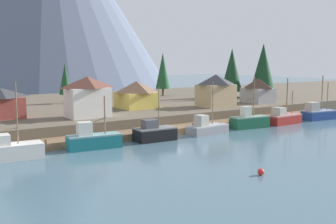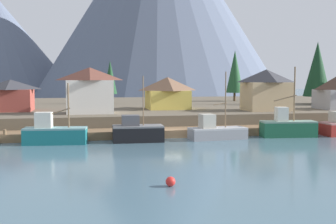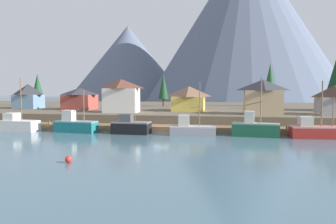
{
  "view_description": "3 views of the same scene",
  "coord_description": "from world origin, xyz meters",
  "px_view_note": "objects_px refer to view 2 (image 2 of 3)",
  "views": [
    {
      "loc": [
        -35.3,
        -50.86,
        11.73
      ],
      "look_at": [
        1.54,
        3.88,
        3.21
      ],
      "focal_mm": 42.78,
      "sensor_mm": 36.0,
      "label": 1
    },
    {
      "loc": [
        -11.02,
        -51.26,
        7.59
      ],
      "look_at": [
        0.08,
        2.89,
        3.11
      ],
      "focal_mm": 44.74,
      "sensor_mm": 36.0,
      "label": 2
    },
    {
      "loc": [
        10.09,
        -53.59,
        7.53
      ],
      "look_at": [
        0.77,
        2.58,
        3.27
      ],
      "focal_mm": 35.49,
      "sensor_mm": 36.0,
      "label": 3
    }
  ],
  "objects_px": {
    "fishing_boat_green": "(288,127)",
    "house_yellow": "(167,93)",
    "house_white": "(90,90)",
    "fishing_boat_teal": "(54,134)",
    "conifer_near_left": "(317,69)",
    "fishing_boat_black": "(137,132)",
    "house_tan": "(266,90)",
    "channel_buoy": "(171,182)",
    "house_grey": "(336,92)",
    "conifer_near_right": "(110,77)",
    "fishing_boat_grey": "(216,131)",
    "house_red": "(11,95)",
    "conifer_mid_right": "(235,72)"
  },
  "relations": [
    {
      "from": "fishing_boat_green",
      "to": "conifer_near_left",
      "type": "relative_size",
      "value": 0.74
    },
    {
      "from": "fishing_boat_teal",
      "to": "house_red",
      "type": "xyz_separation_m",
      "value": [
        -7.65,
        19.01,
        3.79
      ]
    },
    {
      "from": "house_grey",
      "to": "conifer_near_left",
      "type": "height_order",
      "value": "conifer_near_left"
    },
    {
      "from": "fishing_boat_green",
      "to": "conifer_near_left",
      "type": "xyz_separation_m",
      "value": [
        19.58,
        25.8,
        8.11
      ]
    },
    {
      "from": "fishing_boat_teal",
      "to": "conifer_near_left",
      "type": "height_order",
      "value": "conifer_near_left"
    },
    {
      "from": "house_grey",
      "to": "conifer_near_right",
      "type": "relative_size",
      "value": 0.68
    },
    {
      "from": "fishing_boat_green",
      "to": "conifer_near_left",
      "type": "bearing_deg",
      "value": 59.6
    },
    {
      "from": "house_tan",
      "to": "house_red",
      "type": "distance_m",
      "value": 39.98
    },
    {
      "from": "fishing_boat_grey",
      "to": "conifer_mid_right",
      "type": "height_order",
      "value": "conifer_mid_right"
    },
    {
      "from": "house_grey",
      "to": "conifer_near_left",
      "type": "relative_size",
      "value": 0.48
    },
    {
      "from": "fishing_boat_grey",
      "to": "house_grey",
      "type": "height_order",
      "value": "fishing_boat_grey"
    },
    {
      "from": "fishing_boat_green",
      "to": "house_yellow",
      "type": "xyz_separation_m",
      "value": [
        -12.12,
        18.51,
        3.94
      ]
    },
    {
      "from": "fishing_boat_green",
      "to": "house_yellow",
      "type": "bearing_deg",
      "value": 130.02
    },
    {
      "from": "fishing_boat_black",
      "to": "fishing_boat_green",
      "type": "height_order",
      "value": "fishing_boat_green"
    },
    {
      "from": "house_tan",
      "to": "conifer_mid_right",
      "type": "xyz_separation_m",
      "value": [
        4.82,
        26.76,
        3.26
      ]
    },
    {
      "from": "house_yellow",
      "to": "house_white",
      "type": "bearing_deg",
      "value": -152.74
    },
    {
      "from": "house_red",
      "to": "conifer_mid_right",
      "type": "distance_m",
      "value": 48.56
    },
    {
      "from": "fishing_boat_teal",
      "to": "channel_buoy",
      "type": "xyz_separation_m",
      "value": [
        9.25,
        -21.32,
        -0.85
      ]
    },
    {
      "from": "fishing_boat_black",
      "to": "conifer_mid_right",
      "type": "xyz_separation_m",
      "value": [
        26.88,
        38.78,
        7.91
      ]
    },
    {
      "from": "fishing_boat_teal",
      "to": "fishing_boat_green",
      "type": "distance_m",
      "value": 29.28
    },
    {
      "from": "fishing_boat_black",
      "to": "house_tan",
      "type": "relative_size",
      "value": 1.11
    },
    {
      "from": "house_white",
      "to": "house_yellow",
      "type": "bearing_deg",
      "value": 27.26
    },
    {
      "from": "house_grey",
      "to": "conifer_near_right",
      "type": "height_order",
      "value": "conifer_near_right"
    },
    {
      "from": "fishing_boat_black",
      "to": "house_tan",
      "type": "bearing_deg",
      "value": 30.85
    },
    {
      "from": "fishing_boat_green",
      "to": "channel_buoy",
      "type": "xyz_separation_m",
      "value": [
        -20.03,
        -21.37,
        -0.91
      ]
    },
    {
      "from": "fishing_boat_teal",
      "to": "house_tan",
      "type": "distance_m",
      "value": 34.21
    },
    {
      "from": "fishing_boat_teal",
      "to": "house_grey",
      "type": "height_order",
      "value": "house_grey"
    },
    {
      "from": "fishing_boat_grey",
      "to": "house_grey",
      "type": "bearing_deg",
      "value": 22.37
    },
    {
      "from": "fishing_boat_teal",
      "to": "channel_buoy",
      "type": "bearing_deg",
      "value": -60.38
    },
    {
      "from": "house_red",
      "to": "channel_buoy",
      "type": "distance_m",
      "value": 43.97
    },
    {
      "from": "house_tan",
      "to": "channel_buoy",
      "type": "relative_size",
      "value": 10.06
    },
    {
      "from": "house_tan",
      "to": "fishing_boat_grey",
      "type": "bearing_deg",
      "value": -135.32
    },
    {
      "from": "house_tan",
      "to": "channel_buoy",
      "type": "height_order",
      "value": "house_tan"
    },
    {
      "from": "conifer_near_right",
      "to": "house_yellow",
      "type": "bearing_deg",
      "value": -62.71
    },
    {
      "from": "fishing_boat_green",
      "to": "house_tan",
      "type": "distance_m",
      "value": 13.0
    },
    {
      "from": "fishing_boat_grey",
      "to": "house_grey",
      "type": "distance_m",
      "value": 28.14
    },
    {
      "from": "fishing_boat_grey",
      "to": "house_tan",
      "type": "distance_m",
      "value": 17.78
    },
    {
      "from": "fishing_boat_black",
      "to": "channel_buoy",
      "type": "xyz_separation_m",
      "value": [
        -0.4,
        -21.29,
        -0.8
      ]
    },
    {
      "from": "fishing_boat_teal",
      "to": "house_grey",
      "type": "distance_m",
      "value": 46.26
    },
    {
      "from": "fishing_boat_teal",
      "to": "conifer_near_left",
      "type": "distance_m",
      "value": 55.88
    },
    {
      "from": "house_white",
      "to": "house_yellow",
      "type": "xyz_separation_m",
      "value": [
        12.81,
        6.6,
        -0.7
      ]
    },
    {
      "from": "fishing_boat_black",
      "to": "fishing_boat_grey",
      "type": "relative_size",
      "value": 0.93
    },
    {
      "from": "fishing_boat_black",
      "to": "house_yellow",
      "type": "xyz_separation_m",
      "value": [
        7.51,
        18.59,
        4.04
      ]
    },
    {
      "from": "conifer_near_right",
      "to": "conifer_mid_right",
      "type": "distance_m",
      "value": 28.06
    },
    {
      "from": "house_white",
      "to": "house_yellow",
      "type": "distance_m",
      "value": 14.43
    },
    {
      "from": "conifer_near_left",
      "to": "house_white",
      "type": "bearing_deg",
      "value": -162.67
    },
    {
      "from": "fishing_boat_teal",
      "to": "fishing_boat_green",
      "type": "bearing_deg",
      "value": 6.26
    },
    {
      "from": "channel_buoy",
      "to": "house_red",
      "type": "bearing_deg",
      "value": 112.73
    },
    {
      "from": "channel_buoy",
      "to": "fishing_boat_teal",
      "type": "bearing_deg",
      "value": 113.45
    },
    {
      "from": "fishing_boat_green",
      "to": "house_red",
      "type": "xyz_separation_m",
      "value": [
        -36.93,
        18.96,
        3.74
      ]
    }
  ]
}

